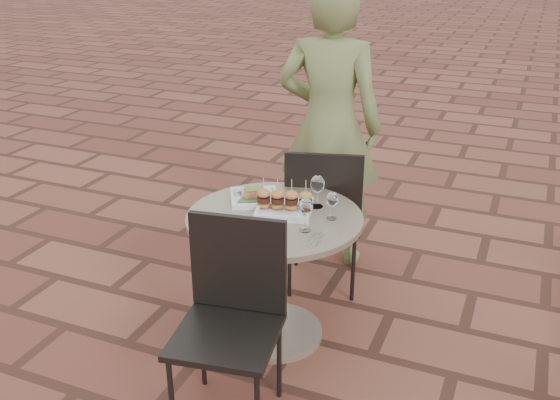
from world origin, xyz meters
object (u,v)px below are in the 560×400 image
at_px(cafe_table, 275,258).
at_px(diner, 329,127).
at_px(chair_far, 324,209).
at_px(plate_salmon, 254,197).
at_px(chair_near, 232,305).
at_px(plate_tuna, 263,235).
at_px(plate_sliders, 285,204).

xyz_separation_m(cafe_table, diner, (-0.04, 0.97, 0.44)).
height_order(cafe_table, chair_far, chair_far).
height_order(diner, plate_salmon, diner).
distance_m(diner, plate_salmon, 0.87).
xyz_separation_m(chair_near, plate_tuna, (0.01, 0.32, 0.19)).
relative_size(chair_far, chair_near, 1.00).
relative_size(chair_far, plate_tuna, 3.43).
height_order(chair_near, plate_tuna, chair_near).
height_order(chair_far, diner, diner).
relative_size(chair_near, diner, 0.51).
height_order(diner, plate_sliders, diner).
bearing_deg(diner, plate_tuna, 88.49).
height_order(cafe_table, plate_salmon, plate_salmon).
relative_size(cafe_table, plate_tuna, 3.32).
bearing_deg(plate_salmon, chair_near, -73.05).
height_order(cafe_table, plate_sliders, plate_sliders).
xyz_separation_m(cafe_table, plate_salmon, (-0.17, 0.13, 0.27)).
distance_m(plate_salmon, plate_sliders, 0.21).
xyz_separation_m(plate_salmon, plate_tuna, (0.22, -0.38, -0.01)).
bearing_deg(diner, cafe_table, 86.64).
bearing_deg(cafe_table, chair_far, 81.49).
distance_m(chair_near, diner, 1.59).
xyz_separation_m(diner, plate_salmon, (-0.13, -0.84, -0.17)).
bearing_deg(chair_near, chair_far, 78.76).
bearing_deg(plate_sliders, plate_salmon, 161.51).
bearing_deg(cafe_table, chair_near, -86.02).
height_order(cafe_table, plate_tuna, plate_tuna).
relative_size(plate_salmon, plate_sliders, 1.00).
xyz_separation_m(chair_far, plate_tuna, (-0.03, -0.80, 0.19)).
distance_m(cafe_table, plate_salmon, 0.34).
height_order(chair_far, plate_salmon, chair_far).
bearing_deg(chair_far, plate_salmon, 43.06).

